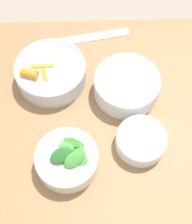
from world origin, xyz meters
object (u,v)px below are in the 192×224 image
at_px(bowl_beans_hotdog, 126,86).
at_px(bowl_cookies, 141,140).
at_px(bowl_greens, 67,159).
at_px(ruler, 84,39).
at_px(bowl_carrots, 50,72).

xyz_separation_m(bowl_beans_hotdog, bowl_cookies, (0.02, -0.16, -0.01)).
relative_size(bowl_greens, bowl_beans_hotdog, 0.85).
bearing_deg(bowl_greens, ruler, 83.85).
distance_m(bowl_beans_hotdog, bowl_cookies, 0.16).
relative_size(bowl_greens, bowl_cookies, 1.20).
xyz_separation_m(bowl_carrots, bowl_beans_hotdog, (0.20, -0.05, -0.00)).
relative_size(bowl_carrots, ruler, 0.68).
relative_size(bowl_beans_hotdog, bowl_cookies, 1.41).
distance_m(bowl_greens, ruler, 0.40).
height_order(bowl_greens, ruler, bowl_greens).
relative_size(bowl_carrots, bowl_cookies, 1.54).
relative_size(bowl_cookies, ruler, 0.44).
xyz_separation_m(bowl_greens, bowl_cookies, (0.18, 0.04, -0.01)).
bearing_deg(bowl_carrots, bowl_beans_hotdog, -13.51).
bearing_deg(ruler, bowl_cookies, -68.50).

